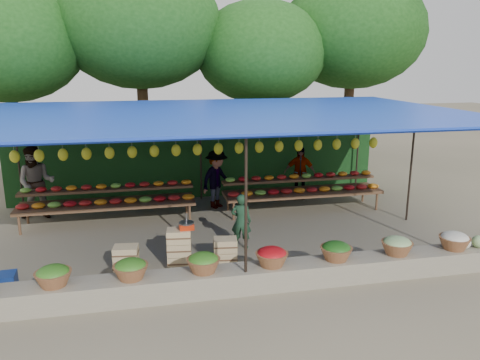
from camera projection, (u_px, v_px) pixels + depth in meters
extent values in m
plane|color=#635C49|center=(218.00, 234.00, 10.79)|extent=(60.00, 60.00, 0.00)
cube|color=gray|center=(244.00, 279.00, 8.13)|extent=(10.60, 0.55, 0.40)
cylinder|color=black|center=(246.00, 216.00, 7.69)|extent=(0.05, 0.05, 2.80)
cylinder|color=black|center=(411.00, 166.00, 11.41)|extent=(0.05, 0.05, 2.80)
cylinder|color=black|center=(18.00, 159.00, 12.22)|extent=(0.05, 0.05, 2.80)
cylinder|color=black|center=(201.00, 151.00, 13.19)|extent=(0.05, 0.05, 2.80)
cylinder|color=black|center=(358.00, 145.00, 14.16)|extent=(0.05, 0.05, 2.80)
cube|color=blue|center=(216.00, 112.00, 10.09)|extent=(10.80, 6.60, 0.04)
cube|color=blue|center=(235.00, 134.00, 8.24)|extent=(10.80, 2.19, 0.26)
cube|color=blue|center=(204.00, 111.00, 12.03)|extent=(10.80, 2.19, 0.26)
cylinder|color=gray|center=(208.00, 138.00, 11.61)|extent=(9.60, 0.01, 0.01)
ellipsoid|color=yellow|center=(15.00, 157.00, 10.77)|extent=(0.23, 0.17, 0.30)
ellipsoid|color=yellow|center=(39.00, 156.00, 10.88)|extent=(0.23, 0.17, 0.30)
ellipsoid|color=yellow|center=(63.00, 155.00, 10.99)|extent=(0.23, 0.17, 0.30)
ellipsoid|color=yellow|center=(87.00, 154.00, 11.09)|extent=(0.23, 0.17, 0.30)
ellipsoid|color=yellow|center=(110.00, 153.00, 11.20)|extent=(0.23, 0.17, 0.30)
ellipsoid|color=yellow|center=(132.00, 152.00, 11.31)|extent=(0.23, 0.17, 0.30)
ellipsoid|color=yellow|center=(154.00, 151.00, 11.42)|extent=(0.23, 0.17, 0.30)
ellipsoid|color=yellow|center=(176.00, 150.00, 11.52)|extent=(0.23, 0.17, 0.30)
ellipsoid|color=yellow|center=(197.00, 149.00, 11.63)|extent=(0.23, 0.17, 0.30)
ellipsoid|color=yellow|center=(218.00, 149.00, 11.74)|extent=(0.23, 0.17, 0.30)
ellipsoid|color=yellow|center=(239.00, 148.00, 11.84)|extent=(0.23, 0.17, 0.30)
ellipsoid|color=yellow|center=(259.00, 147.00, 11.95)|extent=(0.23, 0.17, 0.30)
ellipsoid|color=yellow|center=(279.00, 146.00, 12.06)|extent=(0.23, 0.17, 0.30)
ellipsoid|color=yellow|center=(299.00, 146.00, 12.17)|extent=(0.23, 0.17, 0.30)
ellipsoid|color=yellow|center=(318.00, 145.00, 12.27)|extent=(0.23, 0.17, 0.30)
ellipsoid|color=yellow|center=(337.00, 144.00, 12.38)|extent=(0.23, 0.17, 0.30)
ellipsoid|color=yellow|center=(355.00, 143.00, 12.49)|extent=(0.23, 0.17, 0.30)
ellipsoid|color=yellow|center=(373.00, 143.00, 12.59)|extent=(0.23, 0.17, 0.30)
ellipsoid|color=#346E1D|center=(53.00, 273.00, 7.40)|extent=(0.52, 0.52, 0.23)
ellipsoid|color=#346E1D|center=(131.00, 266.00, 7.64)|extent=(0.52, 0.52, 0.23)
ellipsoid|color=#346E1D|center=(203.00, 260.00, 7.88)|extent=(0.52, 0.52, 0.23)
ellipsoid|color=#A50D13|center=(272.00, 254.00, 8.13)|extent=(0.52, 0.52, 0.23)
ellipsoid|color=#1E5516|center=(336.00, 248.00, 8.37)|extent=(0.52, 0.52, 0.23)
ellipsoid|color=#89AF6D|center=(397.00, 243.00, 8.61)|extent=(0.52, 0.52, 0.23)
ellipsoid|color=beige|center=(455.00, 238.00, 8.86)|extent=(0.52, 0.52, 0.23)
cube|color=#1A4819|center=(200.00, 155.00, 13.46)|extent=(10.60, 0.06, 2.50)
cylinder|color=#3A2715|center=(14.00, 123.00, 14.68)|extent=(0.36, 0.36, 3.97)
ellipsoid|color=#133E10|center=(5.00, 41.00, 14.07)|extent=(4.77, 4.77, 3.69)
cylinder|color=#3A2715|center=(143.00, 111.00, 15.81)|extent=(0.36, 0.36, 4.48)
ellipsoid|color=#133E10|center=(139.00, 24.00, 15.11)|extent=(5.39, 5.39, 4.17)
cylinder|color=#3A2715|center=(260.00, 120.00, 16.43)|extent=(0.36, 0.36, 3.71)
ellipsoid|color=#133E10|center=(261.00, 52.00, 15.85)|extent=(4.47, 4.47, 3.45)
cylinder|color=#3A2715|center=(348.00, 108.00, 17.43)|extent=(0.36, 0.36, 4.35)
ellipsoid|color=#133E10|center=(353.00, 32.00, 16.76)|extent=(5.24, 5.24, 4.05)
cube|color=#4A381D|center=(108.00, 204.00, 11.39)|extent=(4.20, 0.95, 0.08)
cube|color=#4A381D|center=(108.00, 190.00, 11.60)|extent=(4.20, 0.35, 0.06)
cylinder|color=#4A381D|center=(19.00, 225.00, 10.68)|extent=(0.06, 0.06, 0.50)
cylinder|color=#4A381D|center=(190.00, 213.00, 11.47)|extent=(0.06, 0.06, 0.50)
cylinder|color=#4A381D|center=(27.00, 214.00, 11.43)|extent=(0.06, 0.06, 0.50)
cylinder|color=#4A381D|center=(186.00, 204.00, 12.22)|extent=(0.06, 0.06, 0.50)
ellipsoid|color=#A71917|center=(22.00, 207.00, 10.84)|extent=(0.31, 0.26, 0.13)
ellipsoid|color=#6EB838|center=(26.00, 190.00, 11.20)|extent=(0.26, 0.22, 0.12)
ellipsoid|color=orange|center=(38.00, 206.00, 10.91)|extent=(0.31, 0.26, 0.13)
ellipsoid|color=#A50D13|center=(41.00, 190.00, 11.27)|extent=(0.26, 0.22, 0.12)
ellipsoid|color=#6EB838|center=(54.00, 205.00, 10.98)|extent=(0.31, 0.26, 0.13)
ellipsoid|color=#A71917|center=(56.00, 189.00, 11.34)|extent=(0.26, 0.22, 0.12)
ellipsoid|color=#A50D13|center=(70.00, 204.00, 11.05)|extent=(0.31, 0.26, 0.13)
ellipsoid|color=orange|center=(72.00, 188.00, 11.41)|extent=(0.26, 0.22, 0.12)
ellipsoid|color=#A71917|center=(85.00, 203.00, 11.12)|extent=(0.31, 0.26, 0.13)
ellipsoid|color=#A71917|center=(86.00, 187.00, 11.48)|extent=(0.26, 0.22, 0.12)
ellipsoid|color=orange|center=(101.00, 202.00, 11.19)|extent=(0.31, 0.26, 0.13)
ellipsoid|color=orange|center=(101.00, 186.00, 11.55)|extent=(0.26, 0.22, 0.12)
ellipsoid|color=#A71917|center=(116.00, 201.00, 11.26)|extent=(0.31, 0.26, 0.13)
ellipsoid|color=#6EB838|center=(116.00, 186.00, 11.62)|extent=(0.26, 0.22, 0.12)
ellipsoid|color=orange|center=(131.00, 200.00, 11.33)|extent=(0.31, 0.26, 0.13)
ellipsoid|color=#A50D13|center=(130.00, 185.00, 11.69)|extent=(0.26, 0.22, 0.12)
ellipsoid|color=#6EB838|center=(145.00, 199.00, 11.40)|extent=(0.31, 0.26, 0.13)
ellipsoid|color=#A71917|center=(144.00, 184.00, 11.76)|extent=(0.26, 0.22, 0.12)
ellipsoid|color=#A50D13|center=(160.00, 199.00, 11.47)|extent=(0.31, 0.26, 0.13)
ellipsoid|color=orange|center=(159.00, 183.00, 11.83)|extent=(0.26, 0.22, 0.12)
ellipsoid|color=#A71917|center=(174.00, 198.00, 11.55)|extent=(0.31, 0.26, 0.13)
ellipsoid|color=#A71917|center=(172.00, 183.00, 11.91)|extent=(0.26, 0.22, 0.12)
ellipsoid|color=orange|center=(188.00, 197.00, 11.62)|extent=(0.31, 0.26, 0.13)
ellipsoid|color=orange|center=(186.00, 182.00, 11.98)|extent=(0.26, 0.22, 0.12)
cube|color=#4A381D|center=(303.00, 192.00, 12.40)|extent=(4.20, 0.95, 0.08)
cube|color=#4A381D|center=(299.00, 179.00, 12.62)|extent=(4.20, 0.35, 0.06)
cylinder|color=#4A381D|center=(234.00, 210.00, 11.69)|extent=(0.06, 0.06, 0.50)
cylinder|color=#4A381D|center=(377.00, 201.00, 12.48)|extent=(0.06, 0.06, 0.50)
cylinder|color=#4A381D|center=(228.00, 201.00, 12.45)|extent=(0.06, 0.06, 0.50)
cylinder|color=#4A381D|center=(363.00, 193.00, 13.24)|extent=(0.06, 0.06, 0.50)
ellipsoid|color=#A71917|center=(234.00, 194.00, 11.85)|extent=(0.31, 0.26, 0.13)
ellipsoid|color=#6EB838|center=(230.00, 180.00, 12.21)|extent=(0.26, 0.22, 0.12)
ellipsoid|color=orange|center=(247.00, 193.00, 11.92)|extent=(0.31, 0.26, 0.13)
ellipsoid|color=#A50D13|center=(243.00, 179.00, 12.28)|extent=(0.26, 0.22, 0.12)
ellipsoid|color=#6EB838|center=(260.00, 193.00, 11.99)|extent=(0.31, 0.26, 0.13)
ellipsoid|color=#A71917|center=(256.00, 178.00, 12.35)|extent=(0.26, 0.22, 0.12)
ellipsoid|color=#A50D13|center=(273.00, 192.00, 12.06)|extent=(0.31, 0.26, 0.13)
ellipsoid|color=orange|center=(269.00, 178.00, 12.42)|extent=(0.26, 0.22, 0.12)
ellipsoid|color=#A71917|center=(286.00, 191.00, 12.13)|extent=(0.31, 0.26, 0.13)
ellipsoid|color=#A71917|center=(282.00, 177.00, 12.49)|extent=(0.26, 0.22, 0.12)
ellipsoid|color=orange|center=(299.00, 190.00, 12.20)|extent=(0.31, 0.26, 0.13)
ellipsoid|color=orange|center=(294.00, 176.00, 12.56)|extent=(0.26, 0.22, 0.12)
ellipsoid|color=#A71917|center=(312.00, 190.00, 12.27)|extent=(0.31, 0.26, 0.13)
ellipsoid|color=#6EB838|center=(306.00, 176.00, 12.63)|extent=(0.26, 0.22, 0.12)
ellipsoid|color=orange|center=(324.00, 189.00, 12.34)|extent=(0.31, 0.26, 0.13)
ellipsoid|color=#A50D13|center=(319.00, 175.00, 12.70)|extent=(0.26, 0.22, 0.12)
ellipsoid|color=#6EB838|center=(337.00, 188.00, 12.42)|extent=(0.31, 0.26, 0.13)
ellipsoid|color=#A71917|center=(331.00, 174.00, 12.78)|extent=(0.26, 0.22, 0.12)
ellipsoid|color=#A50D13|center=(349.00, 187.00, 12.49)|extent=(0.31, 0.26, 0.13)
ellipsoid|color=orange|center=(343.00, 174.00, 12.85)|extent=(0.26, 0.22, 0.12)
ellipsoid|color=#A71917|center=(361.00, 187.00, 12.56)|extent=(0.31, 0.26, 0.13)
ellipsoid|color=#A71917|center=(354.00, 173.00, 12.92)|extent=(0.26, 0.22, 0.12)
ellipsoid|color=orange|center=(373.00, 186.00, 12.63)|extent=(0.31, 0.26, 0.13)
ellipsoid|color=orange|center=(366.00, 173.00, 12.99)|extent=(0.26, 0.22, 0.12)
cube|color=tan|center=(127.00, 265.00, 8.83)|extent=(0.49, 0.39, 0.25)
cube|color=tan|center=(126.00, 253.00, 8.77)|extent=(0.49, 0.39, 0.25)
cube|color=tan|center=(180.00, 261.00, 9.04)|extent=(0.49, 0.39, 0.25)
cube|color=tan|center=(179.00, 248.00, 8.97)|extent=(0.49, 0.39, 0.25)
cube|color=tan|center=(179.00, 236.00, 8.91)|extent=(0.49, 0.39, 0.25)
cube|color=tan|center=(225.00, 257.00, 9.22)|extent=(0.49, 0.39, 0.25)
cube|color=tan|center=(225.00, 245.00, 9.15)|extent=(0.49, 0.39, 0.25)
cube|color=red|center=(187.00, 226.00, 8.89)|extent=(0.27, 0.24, 0.11)
cylinder|color=gray|center=(186.00, 223.00, 8.88)|extent=(0.29, 0.29, 0.03)
cylinder|color=gray|center=(186.00, 219.00, 8.86)|extent=(0.03, 0.03, 0.20)
imported|color=#1B3C26|center=(241.00, 221.00, 9.86)|extent=(0.51, 0.42, 1.19)
imported|color=slate|center=(36.00, 183.00, 11.65)|extent=(0.94, 0.75, 1.86)
imported|color=slate|center=(217.00, 179.00, 12.58)|extent=(1.18, 1.09, 1.59)
imported|color=slate|center=(300.00, 173.00, 13.42)|extent=(0.96, 0.64, 1.52)
cube|color=navy|center=(1.00, 283.00, 8.09)|extent=(0.53, 0.40, 0.30)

